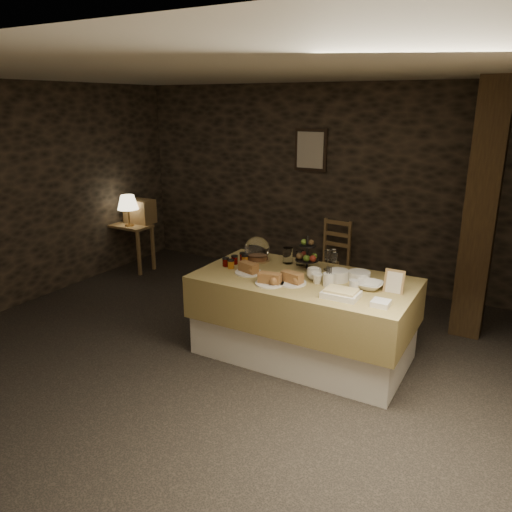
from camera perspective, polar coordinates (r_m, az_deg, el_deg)
The scene contains 28 objects.
ground_plane at distance 5.07m, azimuth -4.14°, elevation -10.50°, with size 5.50×5.00×0.01m, color black.
room_shell at distance 4.57m, azimuth -4.56°, elevation 7.14°, with size 5.52×5.02×2.60m.
buffet_table at distance 4.77m, azimuth 5.42°, elevation -6.32°, with size 2.01×1.07×0.79m.
console_table at distance 7.43m, azimuth -14.21°, elevation 2.52°, with size 0.63×0.36×0.67m.
table_lamp at distance 7.26m, azimuth -14.46°, elevation 5.92°, with size 0.29×0.29×0.44m.
wine_rack at distance 7.46m, azimuth -13.15°, elevation 5.02°, with size 0.42×0.26×0.34m, color olive.
chair at distance 6.65m, azimuth 8.71°, elevation -0.20°, with size 0.45×0.43×0.69m.
timber_column at distance 5.46m, azimuth 24.32°, elevation 4.52°, with size 0.30×0.30×2.60m, color black.
framed_picture at distance 6.77m, azimuth 6.27°, elevation 11.95°, with size 0.45×0.04×0.55m.
plate_stack_a at distance 4.60m, azimuth 9.37°, elevation -2.20°, with size 0.19×0.19×0.10m, color white.
plate_stack_b at distance 4.64m, azimuth 11.71°, elevation -2.24°, with size 0.20×0.20×0.09m, color white.
cutlery_holder at distance 4.45m, azimuth 8.31°, elevation -2.68°, with size 0.10×0.10×0.12m, color white.
cup_a at distance 4.60m, azimuth 6.65°, elevation -2.04°, with size 0.14×0.14×0.11m, color white.
cup_b at distance 4.50m, azimuth 6.99°, elevation -2.58°, with size 0.10×0.10×0.09m, color white.
mug_c at distance 4.63m, azimuth 6.63°, elevation -1.98°, with size 0.09×0.09×0.10m, color white.
mug_d at distance 4.40m, azimuth 11.13°, elevation -3.27°, with size 0.08×0.08×0.09m, color white.
bowl at distance 4.47m, azimuth 12.79°, elevation -3.28°, with size 0.24×0.24×0.06m, color white.
cake_dome at distance 5.11m, azimuth 0.12°, elevation 0.63°, with size 0.26×0.26×0.26m.
fruit_stand at distance 4.87m, azimuth 5.88°, elevation 0.02°, with size 0.23×0.23×0.33m.
bread_platter_left at distance 4.74m, azimuth -0.86°, elevation -1.52°, with size 0.26×0.26×0.11m.
bread_platter_center at distance 4.46m, azimuth 1.56°, elevation -2.76°, with size 0.26×0.26×0.11m.
bread_platter_right at distance 4.48m, azimuth 4.14°, elevation -2.67°, with size 0.26×0.26×0.11m.
jam_jars at distance 5.00m, azimuth -2.31°, elevation -0.57°, with size 0.18×0.32×0.07m.
tart_dish at distance 4.22m, azimuth 9.70°, elevation -4.25°, with size 0.30×0.22×0.07m.
square_dish at distance 4.12m, azimuth 14.08°, elevation -5.26°, with size 0.14×0.14×0.04m, color white.
menu_frame at distance 4.41m, azimuth 15.50°, elevation -2.92°, with size 0.17×0.02×0.22m, color olive.
storage_jar_a at distance 5.03m, azimuth 3.66°, elevation 0.06°, with size 0.10×0.10×0.16m, color white.
storage_jar_b at distance 4.99m, azimuth 5.12°, elevation -0.25°, with size 0.09×0.09×0.14m, color white.
Camera 1 is at (2.52, -3.73, 2.35)m, focal length 35.00 mm.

